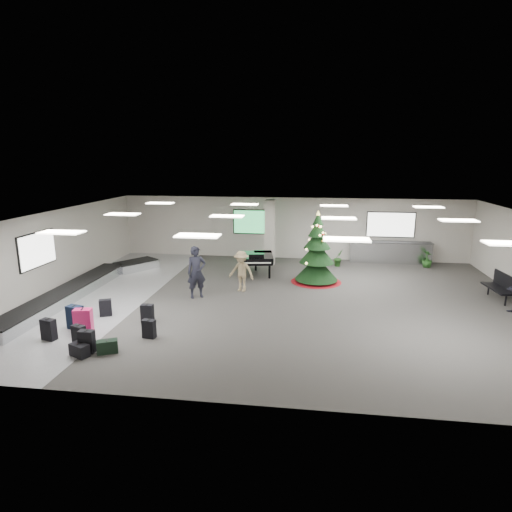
# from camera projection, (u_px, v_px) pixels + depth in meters

# --- Properties ---
(ground) EXTENTS (18.00, 18.00, 0.00)m
(ground) POSITION_uv_depth(u_px,v_px,m) (281.00, 301.00, 15.98)
(ground) COLOR #393734
(ground) RESTS_ON ground
(room_envelope) EXTENTS (18.02, 14.02, 3.21)m
(room_envelope) POSITION_uv_depth(u_px,v_px,m) (273.00, 236.00, 16.15)
(room_envelope) COLOR #BAB5AA
(room_envelope) RESTS_ON ground
(baggage_carousel) EXTENTS (2.28, 9.71, 0.43)m
(baggage_carousel) POSITION_uv_depth(u_px,v_px,m) (83.00, 287.00, 16.89)
(baggage_carousel) COLOR silver
(baggage_carousel) RESTS_ON ground
(service_counter) EXTENTS (4.05, 0.65, 1.08)m
(service_counter) POSITION_uv_depth(u_px,v_px,m) (390.00, 252.00, 21.62)
(service_counter) COLOR silver
(service_counter) RESTS_ON ground
(suitcase_0) EXTENTS (0.41, 0.23, 0.66)m
(suitcase_0) POSITION_uv_depth(u_px,v_px,m) (87.00, 342.00, 11.67)
(suitcase_0) COLOR black
(suitcase_0) RESTS_ON ground
(suitcase_1) EXTENTS (0.44, 0.33, 0.63)m
(suitcase_1) POSITION_uv_depth(u_px,v_px,m) (79.00, 336.00, 12.10)
(suitcase_1) COLOR black
(suitcase_1) RESTS_ON ground
(pink_suitcase) EXTENTS (0.56, 0.39, 0.83)m
(pink_suitcase) POSITION_uv_depth(u_px,v_px,m) (83.00, 322.00, 12.83)
(pink_suitcase) COLOR #D41B5D
(pink_suitcase) RESTS_ON ground
(suitcase_3) EXTENTS (0.40, 0.22, 0.61)m
(suitcase_3) POSITION_uv_depth(u_px,v_px,m) (147.00, 313.00, 13.86)
(suitcase_3) COLOR black
(suitcase_3) RESTS_ON ground
(navy_suitcase) EXTENTS (0.54, 0.39, 0.77)m
(navy_suitcase) POSITION_uv_depth(u_px,v_px,m) (75.00, 317.00, 13.28)
(navy_suitcase) COLOR black
(navy_suitcase) RESTS_ON ground
(suitcase_5) EXTENTS (0.47, 0.32, 0.66)m
(suitcase_5) POSITION_uv_depth(u_px,v_px,m) (49.00, 330.00, 12.48)
(suitcase_5) COLOR black
(suitcase_5) RESTS_ON ground
(green_duffel) EXTENTS (0.61, 0.48, 0.38)m
(green_duffel) POSITION_uv_depth(u_px,v_px,m) (107.00, 347.00, 11.68)
(green_duffel) COLOR black
(green_duffel) RESTS_ON ground
(suitcase_7) EXTENTS (0.41, 0.26, 0.58)m
(suitcase_7) POSITION_uv_depth(u_px,v_px,m) (149.00, 329.00, 12.64)
(suitcase_7) COLOR black
(suitcase_7) RESTS_ON ground
(suitcase_8) EXTENTS (0.45, 0.36, 0.59)m
(suitcase_8) POSITION_uv_depth(u_px,v_px,m) (106.00, 308.00, 14.37)
(suitcase_8) COLOR black
(suitcase_8) RESTS_ON ground
(black_duffel) EXTENTS (0.60, 0.48, 0.37)m
(black_duffel) POSITION_uv_depth(u_px,v_px,m) (79.00, 350.00, 11.48)
(black_duffel) COLOR black
(black_duffel) RESTS_ON ground
(christmas_tree) EXTENTS (2.16, 2.16, 3.09)m
(christmas_tree) POSITION_uv_depth(u_px,v_px,m) (317.00, 258.00, 18.16)
(christmas_tree) COLOR #660909
(christmas_tree) RESTS_ON ground
(grand_piano) EXTENTS (1.74, 2.11, 1.09)m
(grand_piano) POSITION_uv_depth(u_px,v_px,m) (256.00, 258.00, 19.33)
(grand_piano) COLOR black
(grand_piano) RESTS_ON ground
(bench) EXTENTS (0.69, 1.64, 1.01)m
(bench) POSITION_uv_depth(u_px,v_px,m) (501.00, 285.00, 15.91)
(bench) COLOR black
(bench) RESTS_ON ground
(traveler_a) EXTENTS (0.86, 0.77, 1.98)m
(traveler_a) POSITION_uv_depth(u_px,v_px,m) (197.00, 272.00, 16.14)
(traveler_a) COLOR black
(traveler_a) RESTS_ON ground
(traveler_b) EXTENTS (1.18, 0.87, 1.63)m
(traveler_b) POSITION_uv_depth(u_px,v_px,m) (241.00, 271.00, 16.96)
(traveler_b) COLOR #9C8660
(traveler_b) RESTS_ON ground
(potted_plant_left) EXTENTS (0.60, 0.59, 0.85)m
(potted_plant_left) POSITION_uv_depth(u_px,v_px,m) (338.00, 258.00, 20.93)
(potted_plant_left) COLOR #133E19
(potted_plant_left) RESTS_ON ground
(potted_plant_right) EXTENTS (0.66, 0.66, 0.84)m
(potted_plant_right) POSITION_uv_depth(u_px,v_px,m) (427.00, 259.00, 20.71)
(potted_plant_right) COLOR #133E19
(potted_plant_right) RESTS_ON ground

